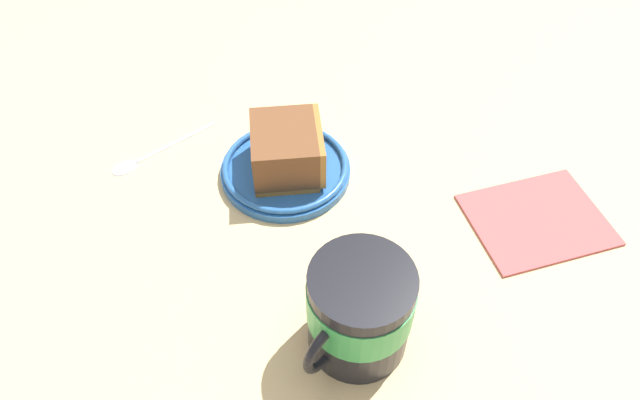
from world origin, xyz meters
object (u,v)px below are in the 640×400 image
Objects in this scene: teaspoon at (143,157)px; cake_slice at (287,150)px; small_plate at (286,169)px; folded_napkin at (537,219)px; tea_mug at (359,308)px.

cake_slice is at bearing 84.55° from teaspoon.
cake_slice reaches higher than small_plate.
small_plate reaches higher than folded_napkin.
tea_mug is 24.00cm from folded_napkin.
tea_mug reaches higher than folded_napkin.
cake_slice is 17.08cm from teaspoon.
teaspoon is (-21.44, -24.27, -4.87)cm from tea_mug.
folded_napkin is (7.14, 42.90, -0.05)cm from teaspoon.
tea_mug reaches higher than cake_slice.
tea_mug reaches higher than teaspoon.
small_plate is at bearing -158.36° from tea_mug.
tea_mug is at bearing 21.64° from small_plate.
small_plate is 1.32× the size of teaspoon.
cake_slice is 0.91× the size of tea_mug.
folded_napkin is (5.55, 26.23, -3.41)cm from cake_slice.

